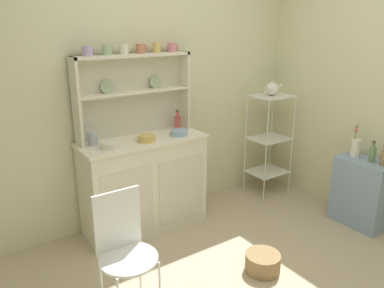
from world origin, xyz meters
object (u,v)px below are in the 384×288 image
Objects in this scene: cup_lilac_0 at (88,51)px; jam_bottle at (177,122)px; flower_vase at (355,146)px; side_shelf_blue at (361,192)px; hutch_cabinet at (144,183)px; utensil_jar at (93,138)px; bakers_rack at (269,135)px; vinegar_bottle at (384,158)px; wire_chair at (124,245)px; oil_bottle at (372,154)px; hutch_shelf_unit at (132,89)px; bowl_mixing_large at (110,145)px; porcelain_teapot at (272,89)px; floor_basket at (263,262)px.

jam_bottle is (0.80, -0.04, -0.68)m from cup_lilac_0.
flower_vase is at bearing -39.43° from jam_bottle.
hutch_cabinet is at bearing 147.34° from side_shelf_blue.
utensil_jar is (-0.83, -0.01, -0.01)m from jam_bottle.
bakers_rack is 4.41× the size of utensil_jar.
flower_vase reaches higher than vinegar_bottle.
flower_vase is (0.20, -0.89, 0.08)m from bakers_rack.
flower_vase is at bearing -27.59° from cup_lilac_0.
wire_chair is 2.32m from oil_bottle.
hutch_shelf_unit is 5.43× the size of oil_bottle.
bowl_mixing_large is 0.86× the size of vinegar_bottle.
bakers_rack is 4.80× the size of porcelain_teapot.
hutch_shelf_unit is 4.60× the size of porcelain_teapot.
side_shelf_blue is at bearing 90.00° from vinegar_bottle.
utensil_jar is at bearing 153.73° from flower_vase.
hutch_shelf_unit is 0.51m from cup_lilac_0.
jam_bottle is 0.75× the size of utensil_jar.
hutch_shelf_unit is at bearing 169.26° from jam_bottle.
porcelain_teapot is (-0.20, 1.01, 0.84)m from side_shelf_blue.
utensil_jar is 1.91m from porcelain_teapot.
bowl_mixing_large is at bearing 152.33° from oil_bottle.
bakers_rack is at bearing 44.24° from floor_basket.
cup_lilac_0 reaches higher than side_shelf_blue.
cup_lilac_0 reaches higher than flower_vase.
porcelain_teapot reaches higher than jam_bottle.
flower_vase is (2.31, -0.02, 0.22)m from wire_chair.
bakers_rack is 6.80× the size of bowl_mixing_large.
bowl_mixing_large is 1.83m from porcelain_teapot.
jam_bottle is 0.97× the size of oil_bottle.
floor_basket is 1.46m from jam_bottle.
vinegar_bottle is (2.01, -1.16, -0.17)m from bowl_mixing_large.
hutch_cabinet is 1.03× the size of bakers_rack.
wire_chair is at bearing 176.51° from side_shelf_blue.
cup_lilac_0 is at bearing 174.13° from porcelain_teapot.
floor_basket is 1.45× the size of vinegar_bottle.
porcelain_teapot is (1.89, -0.15, 0.25)m from utensil_jar.
flower_vase is at bearing -77.25° from bakers_rack.
side_shelf_blue is 3.40× the size of vinegar_bottle.
cup_lilac_0 is (-0.38, 0.12, 1.17)m from hutch_cabinet.
porcelain_teapot is at bearing -8.30° from jam_bottle.
side_shelf_blue is 0.44m from flower_vase.
porcelain_teapot reaches higher than side_shelf_blue.
porcelain_teapot is at bearing 0.14° from bowl_mixing_large.
bowl_mixing_large reaches higher than floor_basket.
bakers_rack reaches higher than floor_basket.
hutch_shelf_unit reaches higher than wire_chair.
hutch_cabinet is at bearing 177.33° from bakers_rack.
vinegar_bottle is (0.00, -0.28, -0.03)m from flower_vase.
hutch_cabinet is at bearing -168.19° from jam_bottle.
floor_basket is 1.45× the size of jam_bottle.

